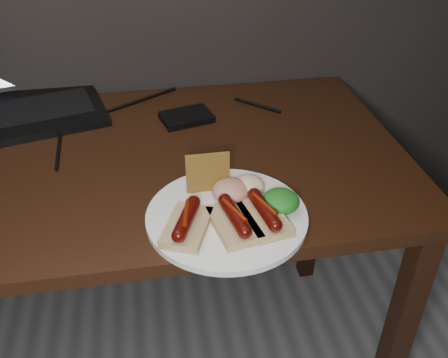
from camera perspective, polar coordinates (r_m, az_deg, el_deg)
desk at (r=1.19m, az=-14.11°, el=-1.59°), size 1.40×0.70×0.75m
laptop at (r=1.41m, az=-21.72°, el=9.64°), size 0.42×0.44×0.25m
hard_drive at (r=1.27m, az=-4.31°, el=7.07°), size 0.14×0.11×0.02m
desk_cables at (r=1.27m, az=-15.28°, el=5.77°), size 0.89×0.38×0.01m
plate at (r=0.93m, az=0.31°, el=-4.26°), size 0.33×0.33×0.01m
bread_sausage_left at (r=0.88m, az=-4.28°, el=-5.08°), size 0.11×0.13×0.04m
bread_sausage_center at (r=0.89m, az=1.19°, el=-4.77°), size 0.09×0.13×0.04m
bread_sausage_right at (r=0.90m, az=4.59°, el=-4.07°), size 0.09×0.13×0.04m
crispbread at (r=0.96m, az=-1.87°, el=0.72°), size 0.09×0.01×0.08m
salad_greens at (r=0.93m, az=6.50°, el=-2.52°), size 0.07×0.07×0.04m
salsa_mound at (r=0.95m, az=0.76°, el=-1.32°), size 0.07×0.07×0.04m
coleslaw_mound at (r=0.97m, az=2.80°, el=-0.80°), size 0.06×0.06×0.04m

